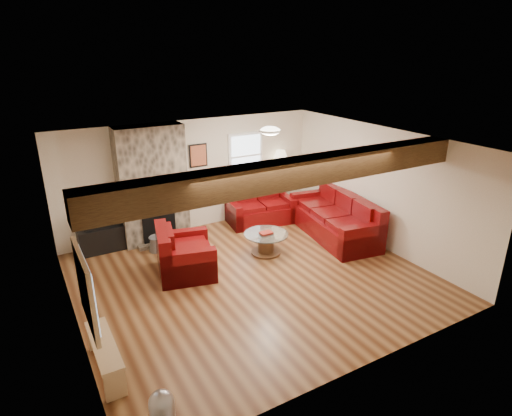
{
  "coord_description": "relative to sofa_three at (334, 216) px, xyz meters",
  "views": [
    {
      "loc": [
        -3.38,
        -5.99,
        3.96
      ],
      "look_at": [
        0.3,
        0.4,
        1.18
      ],
      "focal_mm": 30.0,
      "sensor_mm": 36.0,
      "label": 1
    }
  ],
  "objects": [
    {
      "name": "room",
      "position": [
        -2.48,
        -0.74,
        0.78
      ],
      "size": [
        8.0,
        8.0,
        8.0
      ],
      "color": "#562E17",
      "rests_on": "ground"
    },
    {
      "name": "hatch_window",
      "position": [
        -5.44,
        -2.24,
        0.98
      ],
      "size": [
        0.08,
        1.0,
        0.9
      ],
      "primitive_type": null,
      "color": "tan",
      "rests_on": "room"
    },
    {
      "name": "artwork_right",
      "position": [
        0.48,
        -0.44,
        1.28
      ],
      "size": [
        0.06,
        0.55,
        0.42
      ],
      "primitive_type": null,
      "color": "black",
      "rests_on": "room"
    },
    {
      "name": "sofa_three",
      "position": [
        0.0,
        0.0,
        0.0
      ],
      "size": [
        1.39,
        2.57,
        0.94
      ],
      "primitive_type": null,
      "rotation": [
        0.0,
        0.0,
        -1.73
      ],
      "color": "#470508",
      "rests_on": "floor"
    },
    {
      "name": "coffee_table",
      "position": [
        -1.75,
        -0.01,
        -0.25
      ],
      "size": [
        0.9,
        0.9,
        0.47
      ],
      "color": "#422715",
      "rests_on": "floor"
    },
    {
      "name": "tv_cabinet",
      "position": [
        -4.55,
        1.79,
        -0.21
      ],
      "size": [
        1.05,
        0.42,
        0.52
      ],
      "primitive_type": "cube",
      "color": "black",
      "rests_on": "floor"
    },
    {
      "name": "chimney_breast",
      "position": [
        -3.48,
        1.75,
        0.75
      ],
      "size": [
        1.4,
        0.67,
        2.5
      ],
      "color": "#353129",
      "rests_on": "floor"
    },
    {
      "name": "oak_beam",
      "position": [
        -2.48,
        -1.99,
        1.84
      ],
      "size": [
        6.0,
        0.36,
        0.38
      ],
      "primitive_type": "cube",
      "color": "black",
      "rests_on": "room"
    },
    {
      "name": "floor_lamp",
      "position": [
        -0.25,
        1.81,
        0.91
      ],
      "size": [
        0.41,
        0.41,
        1.61
      ],
      "color": "#B58A4B",
      "rests_on": "floor"
    },
    {
      "name": "loveseat",
      "position": [
        -1.01,
        1.49,
        -0.06
      ],
      "size": [
        1.64,
        1.09,
        0.81
      ],
      "primitive_type": null,
      "rotation": [
        0.0,
        0.0,
        -0.14
      ],
      "color": "#470508",
      "rests_on": "floor"
    },
    {
      "name": "coal_bucket",
      "position": [
        -3.64,
        1.22,
        -0.31
      ],
      "size": [
        0.34,
        0.34,
        0.32
      ],
      "primitive_type": null,
      "color": "gray",
      "rests_on": "floor"
    },
    {
      "name": "armchair_red",
      "position": [
        -3.46,
        0.05,
        -0.02
      ],
      "size": [
        1.22,
        1.32,
        0.91
      ],
      "primitive_type": null,
      "rotation": [
        0.0,
        0.0,
        1.33
      ],
      "color": "#470508",
      "rests_on": "floor"
    },
    {
      "name": "artwork_back",
      "position": [
        -2.33,
        1.97,
        1.23
      ],
      "size": [
        0.42,
        0.06,
        0.52
      ],
      "primitive_type": null,
      "color": "black",
      "rests_on": "room"
    },
    {
      "name": "television",
      "position": [
        -4.55,
        1.79,
        0.28
      ],
      "size": [
        0.79,
        0.1,
        0.46
      ],
      "primitive_type": "imported",
      "color": "black",
      "rests_on": "tv_cabinet"
    },
    {
      "name": "back_window",
      "position": [
        -1.13,
        1.97,
        1.08
      ],
      "size": [
        0.9,
        0.08,
        1.1
      ],
      "primitive_type": null,
      "color": "white",
      "rests_on": "room"
    },
    {
      "name": "pine_bench",
      "position": [
        -5.31,
        -1.89,
        -0.25
      ],
      "size": [
        0.27,
        1.16,
        0.44
      ],
      "primitive_type": null,
      "color": "tan",
      "rests_on": "floor"
    },
    {
      "name": "ceiling_dome",
      "position": [
        -1.58,
        0.16,
        1.97
      ],
      "size": [
        0.4,
        0.4,
        0.18
      ],
      "primitive_type": null,
      "color": "white",
      "rests_on": "room"
    }
  ]
}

